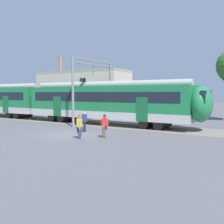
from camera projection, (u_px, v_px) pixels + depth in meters
name	position (u px, v px, depth m)	size (l,w,h in m)	color
ground_plane	(71.00, 134.00, 19.99)	(160.00, 160.00, 0.00)	#515156
track_bed	(30.00, 119.00, 32.32)	(80.00, 4.40, 0.01)	slate
pedestrian_navy	(84.00, 120.00, 21.33)	(0.57, 0.66, 1.67)	#28282D
pedestrian_yellow	(79.00, 125.00, 17.92)	(0.67, 0.54, 1.67)	navy
pedestrian_red	(105.00, 124.00, 18.37)	(0.48, 0.71, 1.67)	#6B6051
catenary_gantry	(93.00, 82.00, 26.85)	(0.24, 6.64, 6.53)	gray
background_building	(82.00, 93.00, 39.75)	(14.47, 5.00, 9.20)	beige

